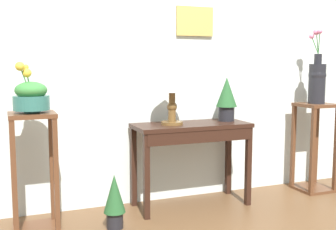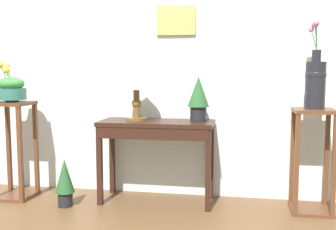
% 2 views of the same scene
% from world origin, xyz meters
% --- Properties ---
extents(back_wall_with_art, '(9.00, 0.13, 2.80)m').
position_xyz_m(back_wall_with_art, '(0.00, 1.32, 1.40)').
color(back_wall_with_art, silver).
rests_on(back_wall_with_art, ground).
extents(console_table, '(1.00, 0.42, 0.73)m').
position_xyz_m(console_table, '(0.10, 1.00, 0.61)').
color(console_table, black).
rests_on(console_table, ground).
extents(table_lamp, '(0.28, 0.28, 0.48)m').
position_xyz_m(table_lamp, '(-0.08, 1.02, 1.07)').
color(table_lamp, brown).
rests_on(table_lamp, console_table).
extents(potted_plant_on_console, '(0.19, 0.19, 0.39)m').
position_xyz_m(potted_plant_on_console, '(0.46, 1.06, 0.95)').
color(potted_plant_on_console, black).
rests_on(potted_plant_on_console, console_table).
extents(pedestal_stand_left, '(0.33, 0.33, 0.89)m').
position_xyz_m(pedestal_stand_left, '(-1.22, 0.92, 0.44)').
color(pedestal_stand_left, '#56331E').
rests_on(pedestal_stand_left, ground).
extents(planter_bowl_wide_left, '(0.26, 0.26, 0.36)m').
position_xyz_m(planter_bowl_wide_left, '(-1.22, 0.91, 1.01)').
color(planter_bowl_wide_left, '#2D665B').
rests_on(planter_bowl_wide_left, pedestal_stand_left).
extents(pedestal_stand_right, '(0.33, 0.33, 0.86)m').
position_xyz_m(pedestal_stand_right, '(1.41, 1.00, 0.43)').
color(pedestal_stand_right, '#56331E').
rests_on(pedestal_stand_right, ground).
extents(flower_vase_tall_right, '(0.17, 0.17, 0.71)m').
position_xyz_m(flower_vase_tall_right, '(1.41, 1.00, 1.10)').
color(flower_vase_tall_right, black).
rests_on(flower_vase_tall_right, pedestal_stand_right).
extents(potted_plant_floor, '(0.17, 0.17, 0.42)m').
position_xyz_m(potted_plant_floor, '(-0.66, 0.76, 0.23)').
color(potted_plant_floor, black).
rests_on(potted_plant_floor, ground).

